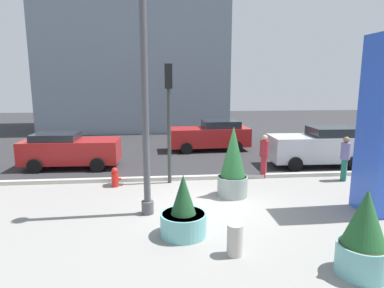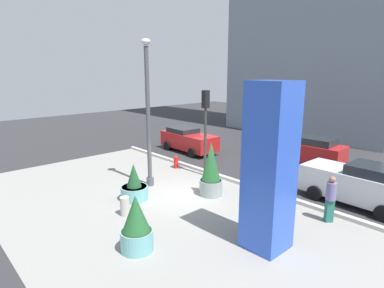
% 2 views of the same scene
% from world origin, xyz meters
% --- Properties ---
extents(ground_plane, '(60.00, 60.00, 0.00)m').
position_xyz_m(ground_plane, '(0.00, 4.00, 0.00)').
color(ground_plane, '#2D2D30').
extents(plaza_pavement, '(18.00, 10.00, 0.02)m').
position_xyz_m(plaza_pavement, '(0.00, -2.00, 0.00)').
color(plaza_pavement, gray).
rests_on(plaza_pavement, ground_plane).
extents(curb_strip, '(18.00, 0.24, 0.16)m').
position_xyz_m(curb_strip, '(0.00, 3.12, 0.08)').
color(curb_strip, '#B7B2A8').
rests_on(curb_strip, ground_plane).
extents(lamp_post, '(0.44, 0.44, 6.90)m').
position_xyz_m(lamp_post, '(-1.93, -0.25, 3.37)').
color(lamp_post, '#4C4C51').
rests_on(lamp_post, ground_plane).
extents(art_pillar_blue, '(1.25, 1.25, 5.23)m').
position_xyz_m(art_pillar_blue, '(5.11, -0.73, 2.62)').
color(art_pillar_blue, blue).
rests_on(art_pillar_blue, ground_plane).
extents(potted_plant_near_right, '(1.18, 1.18, 1.62)m').
position_xyz_m(potted_plant_near_right, '(-0.96, -1.76, 0.57)').
color(potted_plant_near_right, '#6BB2B2').
rests_on(potted_plant_near_right, ground_plane).
extents(potted_plant_mid_plaza, '(1.02, 1.02, 1.83)m').
position_xyz_m(potted_plant_mid_plaza, '(2.53, -3.89, 0.84)').
color(potted_plant_mid_plaza, '#6BB2B2').
rests_on(potted_plant_mid_plaza, ground_plane).
extents(potted_plant_curbside, '(1.03, 1.03, 2.44)m').
position_xyz_m(potted_plant_curbside, '(0.93, 1.06, 1.11)').
color(potted_plant_curbside, gray).
rests_on(potted_plant_curbside, ground_plane).
extents(fire_hydrant, '(0.36, 0.26, 0.75)m').
position_xyz_m(fire_hydrant, '(-3.23, 2.48, 0.37)').
color(fire_hydrant, red).
rests_on(fire_hydrant, ground_plane).
extents(concrete_bollard, '(0.36, 0.36, 0.75)m').
position_xyz_m(concrete_bollard, '(0.12, -2.89, 0.38)').
color(concrete_bollard, '#B2ADA3').
rests_on(concrete_bollard, ground_plane).
extents(traffic_light_corner, '(0.28, 0.42, 4.54)m').
position_xyz_m(traffic_light_corner, '(-1.18, 2.79, 3.07)').
color(traffic_light_corner, '#333833').
rests_on(traffic_light_corner, ground_plane).
extents(car_curb_east, '(4.42, 2.05, 1.82)m').
position_xyz_m(car_curb_east, '(5.83, 4.83, 0.92)').
color(car_curb_east, silver).
rests_on(car_curb_east, ground_plane).
extents(car_far_lane, '(4.60, 2.10, 1.70)m').
position_xyz_m(car_far_lane, '(1.34, 8.86, 0.86)').
color(car_far_lane, red).
rests_on(car_far_lane, ground_plane).
extents(car_passing_lane, '(4.32, 2.04, 1.61)m').
position_xyz_m(car_passing_lane, '(-5.63, 5.58, 0.83)').
color(car_passing_lane, red).
rests_on(car_passing_lane, ground_plane).
extents(pedestrian_crossing, '(0.50, 0.50, 1.78)m').
position_xyz_m(pedestrian_crossing, '(5.73, 2.41, 1.00)').
color(pedestrian_crossing, '#236656').
rests_on(pedestrian_crossing, ground_plane).
extents(pedestrian_by_curb, '(0.49, 0.49, 1.79)m').
position_xyz_m(pedestrian_by_curb, '(2.69, 3.15, 1.00)').
color(pedestrian_by_curb, maroon).
rests_on(pedestrian_by_curb, ground_plane).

